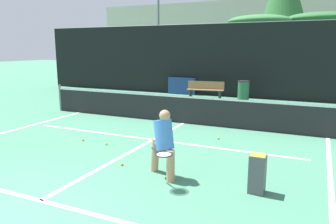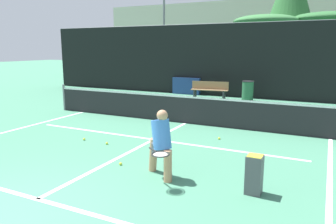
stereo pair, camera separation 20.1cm
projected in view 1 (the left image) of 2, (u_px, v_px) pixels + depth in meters
court_baseline_near at (40, 201)px, 5.58m from camera, size 11.00×0.10×0.01m
court_service_line at (153, 140)px, 9.28m from camera, size 8.25×0.10×0.01m
court_center_mark at (136, 149)px, 8.45m from camera, size 0.10×6.45×0.01m
court_sideline_left at (12, 130)px, 10.31m from camera, size 0.10×7.45×0.01m
court_sideline_right at (330, 177)px, 6.59m from camera, size 0.10×7.45×0.01m
net at (184, 109)px, 11.22m from camera, size 11.09×0.09×1.07m
fence_back at (233, 61)px, 16.99m from camera, size 24.00×0.06×3.82m
player_practicing at (163, 142)px, 6.47m from camera, size 0.91×1.05×1.39m
tennis_ball_scattered_0 at (106, 144)px, 8.78m from camera, size 0.07×0.07×0.07m
tennis_ball_scattered_1 at (122, 164)px, 7.24m from camera, size 0.07×0.07×0.07m
tennis_ball_scattered_2 at (218, 138)px, 9.33m from camera, size 0.07×0.07×0.07m
tennis_ball_scattered_3 at (83, 140)px, 9.16m from camera, size 0.07×0.07×0.07m
ball_hopper at (257, 173)px, 5.84m from camera, size 0.28×0.28×0.71m
courtside_bench at (205, 89)px, 16.82m from camera, size 1.92×0.62×0.86m
trash_bin at (243, 91)px, 16.08m from camera, size 0.58×0.58×0.98m
parked_car at (195, 79)px, 20.15m from camera, size 1.61×4.60×1.54m
floodlight_mast at (158, 3)px, 23.91m from camera, size 1.10×0.24×9.23m
tree_west at (319, 20)px, 21.87m from camera, size 4.49×4.49×4.88m
tree_mid at (260, 22)px, 22.32m from camera, size 4.36×4.36×4.76m
building_far at (274, 38)px, 30.62m from camera, size 36.00×2.40×6.96m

